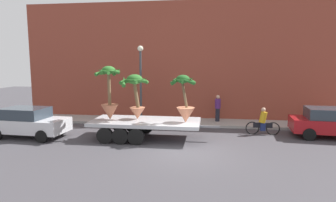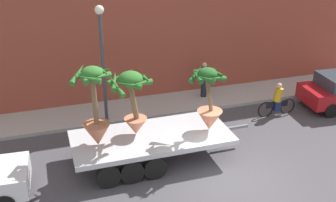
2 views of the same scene
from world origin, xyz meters
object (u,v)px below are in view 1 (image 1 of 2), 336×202
flatbed_trailer (141,124)px  potted_palm_middle (185,101)px  pedestrian_near_gate (218,108)px  street_lamp (141,74)px  potted_palm_front (109,95)px  cyclist (263,123)px  parked_car (333,122)px  trailing_car (28,122)px  potted_palm_rear (135,93)px

flatbed_trailer → potted_palm_middle: 2.63m
pedestrian_near_gate → street_lamp: size_ratio=0.35×
potted_palm_front → pedestrian_near_gate: size_ratio=1.64×
potted_palm_middle → pedestrian_near_gate: potted_palm_middle is taller
pedestrian_near_gate → flatbed_trailer: bearing=-133.0°
cyclist → pedestrian_near_gate: pedestrian_near_gate is taller
parked_car → street_lamp: 11.20m
pedestrian_near_gate → trailing_car: bearing=-153.9°
potted_palm_rear → street_lamp: size_ratio=0.49×
pedestrian_near_gate → potted_palm_rear: bearing=-137.2°
potted_palm_rear → pedestrian_near_gate: bearing=42.8°
potted_palm_middle → street_lamp: (-3.09, 3.57, 1.18)m
flatbed_trailer → pedestrian_near_gate: pedestrian_near_gate is taller
potted_palm_rear → pedestrian_near_gate: size_ratio=1.39×
parked_car → trailing_car: 16.15m
flatbed_trailer → trailing_car: bearing=-174.4°
potted_palm_rear → trailing_car: size_ratio=0.58×
potted_palm_middle → cyclist: bearing=25.6°
cyclist → pedestrian_near_gate: size_ratio=1.08×
cyclist → street_lamp: street_lamp is taller
potted_palm_front → flatbed_trailer: bearing=2.1°
potted_palm_rear → potted_palm_front: bearing=-166.3°
potted_palm_rear → parked_car: (10.35, 1.33, -1.55)m
trailing_car → street_lamp: bearing=37.0°
potted_palm_front → cyclist: size_ratio=1.53×
potted_palm_front → pedestrian_near_gate: 7.30m
trailing_car → street_lamp: (5.21, 3.93, 2.41)m
potted_palm_rear → street_lamp: street_lamp is taller
parked_car → flatbed_trailer: bearing=-171.0°
potted_palm_middle → parked_car: potted_palm_middle is taller
parked_car → pedestrian_near_gate: pedestrian_near_gate is taller
flatbed_trailer → cyclist: size_ratio=3.60×
flatbed_trailer → potted_palm_middle: size_ratio=2.78×
potted_palm_middle → trailing_car: size_ratio=0.58×
cyclist → potted_palm_front: bearing=-167.3°
potted_palm_middle → pedestrian_near_gate: bearing=68.9°
flatbed_trailer → cyclist: cyclist is taller
potted_palm_front → cyclist: potted_palm_front is taller
flatbed_trailer → potted_palm_rear: potted_palm_rear is taller
street_lamp → potted_palm_front: bearing=-104.2°
cyclist → trailing_car: (-12.46, -2.36, 0.16)m
cyclist → trailing_car: size_ratio=0.45×
potted_palm_front → pedestrian_near_gate: (5.70, 4.39, -1.23)m
flatbed_trailer → parked_car: parked_car is taller
potted_palm_middle → potted_palm_front: potted_palm_front is taller
potted_palm_middle → parked_car: 8.02m
potted_palm_middle → trailing_car: potted_palm_middle is taller
flatbed_trailer → street_lamp: street_lamp is taller
potted_palm_rear → pedestrian_near_gate: (4.39, 4.07, -1.33)m
potted_palm_front → pedestrian_near_gate: potted_palm_front is taller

